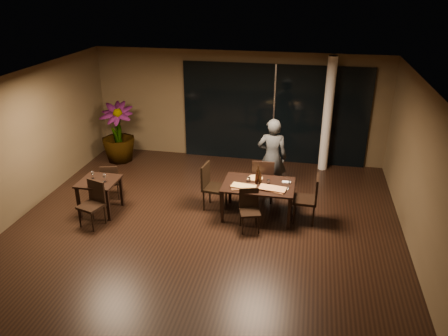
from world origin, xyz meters
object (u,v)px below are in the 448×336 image
chair_main_near (249,207)px  bottle_a (256,178)px  chair_side_near (94,201)px  potted_plant (118,133)px  chair_main_right (310,197)px  bottle_c (258,174)px  diner (272,157)px  chair_side_far (111,180)px  bottle_b (260,178)px  side_table (99,186)px  chair_main_far (263,178)px  main_table (258,187)px  chair_main_left (211,184)px

chair_main_near → bottle_a: size_ratio=3.13×
chair_side_near → potted_plant: 3.45m
chair_main_right → bottle_c: (-1.12, 0.18, 0.34)m
chair_main_right → diner: (-0.91, 1.15, 0.35)m
chair_side_far → diner: size_ratio=0.46×
chair_side_far → diner: diner is taller
chair_side_near → bottle_b: bearing=34.8°
chair_main_right → chair_side_near: size_ratio=1.10×
chair_main_near → bottle_c: bottle_c is taller
chair_main_right → chair_side_far: chair_main_right is taller
side_table → chair_side_near: (0.11, -0.51, -0.09)m
chair_main_near → bottle_a: (0.06, 0.57, 0.41)m
chair_main_far → bottle_c: bearing=80.6°
chair_main_near → bottle_a: bottle_a is taller
main_table → side_table: (-3.40, -0.50, -0.05)m
chair_main_left → main_table: bearing=-91.5°
chair_main_left → chair_side_near: 2.51m
side_table → chair_main_left: 2.42m
chair_main_right → bottle_a: 1.17m
chair_main_right → diner: diner is taller
side_table → chair_main_far: chair_main_far is taller
side_table → chair_main_far: (3.43, 1.16, -0.04)m
chair_side_far → side_table: bearing=77.8°
chair_side_near → bottle_b: size_ratio=3.51×
chair_main_far → chair_main_left: 1.21m
chair_main_left → bottle_b: 1.15m
chair_side_far → bottle_a: 3.41m
chair_main_far → chair_main_near: 1.23m
chair_main_near → bottle_c: size_ratio=2.46×
chair_side_far → chair_main_near: bearing=153.7°
diner → bottle_a: size_ratio=6.78×
diner → bottle_b: size_ratio=6.89×
potted_plant → bottle_b: size_ratio=6.09×
chair_main_left → potted_plant: 3.80m
bottle_c → diner: bearing=78.1°
bottle_a → bottle_b: 0.08m
side_table → bottle_b: size_ratio=2.96×
bottle_c → chair_main_near: bearing=-96.1°
main_table → potted_plant: bearing=151.3°
side_table → bottle_a: bottle_a is taller
chair_main_right → diner: 1.51m
chair_main_near → bottle_b: (0.14, 0.57, 0.40)m
chair_side_near → potted_plant: bearing=123.0°
chair_main_right → chair_side_near: bearing=-75.8°
main_table → chair_main_far: 0.67m
chair_main_right → chair_main_far: bearing=-122.0°
diner → chair_side_far: bearing=13.2°
chair_side_near → bottle_c: (3.25, 1.15, 0.39)m
chair_side_far → potted_plant: 2.35m
potted_plant → bottle_a: potted_plant is taller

